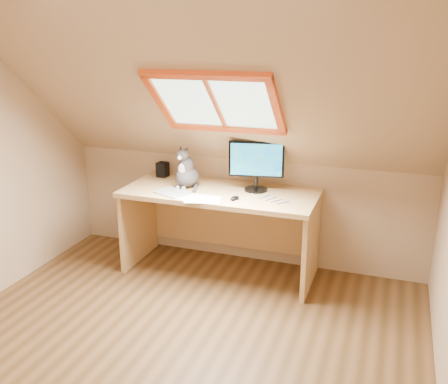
% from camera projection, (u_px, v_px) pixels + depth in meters
% --- Properties ---
extents(ground, '(3.50, 3.50, 0.00)m').
position_uv_depth(ground, '(165.00, 359.00, 3.43)').
color(ground, brown).
rests_on(ground, ground).
extents(room_shell, '(3.52, 3.52, 2.41)m').
position_uv_depth(room_shell, '(149.00, 160.00, 2.91)').
color(room_shell, tan).
rests_on(room_shell, ground).
extents(desk, '(1.74, 0.76, 0.79)m').
position_uv_depth(desk, '(223.00, 213.00, 4.60)').
color(desk, tan).
rests_on(desk, ground).
extents(monitor, '(0.49, 0.21, 0.45)m').
position_uv_depth(monitor, '(256.00, 163.00, 4.38)').
color(monitor, black).
rests_on(monitor, desk).
extents(cat, '(0.26, 0.30, 0.39)m').
position_uv_depth(cat, '(186.00, 172.00, 4.54)').
color(cat, '#47423F').
rests_on(cat, desk).
extents(desk_speaker, '(0.11, 0.11, 0.14)m').
position_uv_depth(desk_speaker, '(163.00, 170.00, 4.88)').
color(desk_speaker, black).
rests_on(desk_speaker, desk).
extents(graphics_tablet, '(0.34, 0.29, 0.01)m').
position_uv_depth(graphics_tablet, '(172.00, 193.00, 4.38)').
color(graphics_tablet, '#B2B2B7').
rests_on(graphics_tablet, desk).
extents(mouse, '(0.08, 0.11, 0.03)m').
position_uv_depth(mouse, '(235.00, 198.00, 4.21)').
color(mouse, black).
rests_on(mouse, desk).
extents(papers, '(0.33, 0.27, 0.00)m').
position_uv_depth(papers, '(200.00, 198.00, 4.25)').
color(papers, white).
rests_on(papers, desk).
extents(cables, '(0.51, 0.26, 0.01)m').
position_uv_depth(cables, '(262.00, 199.00, 4.22)').
color(cables, silver).
rests_on(cables, desk).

